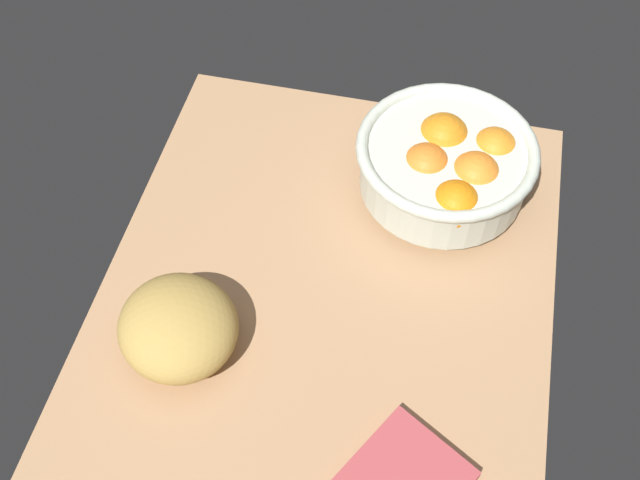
% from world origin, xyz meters
% --- Properties ---
extents(ground_plane, '(0.76, 0.55, 0.03)m').
position_xyz_m(ground_plane, '(0.00, 0.00, -0.01)').
color(ground_plane, tan).
extents(fruit_bowl, '(0.23, 0.23, 0.10)m').
position_xyz_m(fruit_bowl, '(0.22, -0.12, 0.06)').
color(fruit_bowl, silver).
rests_on(fruit_bowl, ground).
extents(bread_loaf, '(0.19, 0.20, 0.08)m').
position_xyz_m(bread_loaf, '(-0.07, 0.15, 0.04)').
color(bread_loaf, tan).
rests_on(bread_loaf, ground).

